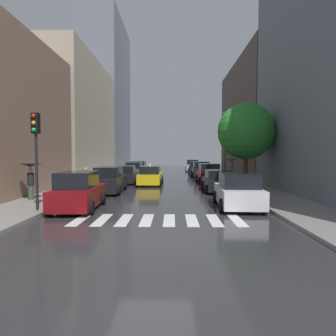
# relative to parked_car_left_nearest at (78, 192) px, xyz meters

# --- Properties ---
(ground_plane) EXTENTS (28.00, 72.00, 0.04)m
(ground_plane) POSITION_rel_parked_car_left_nearest_xyz_m (3.91, 19.06, -0.86)
(ground_plane) COLOR #2B2B2E
(sidewalk_left) EXTENTS (3.00, 72.00, 0.15)m
(sidewalk_left) POSITION_rel_parked_car_left_nearest_xyz_m (-2.59, 19.06, -0.76)
(sidewalk_left) COLOR gray
(sidewalk_left) RESTS_ON ground
(sidewalk_right) EXTENTS (3.00, 72.00, 0.15)m
(sidewalk_right) POSITION_rel_parked_car_left_nearest_xyz_m (10.41, 19.06, -0.76)
(sidewalk_right) COLOR gray
(sidewalk_right) RESTS_ON ground
(crosswalk_stripes) EXTENTS (6.75, 2.20, 0.01)m
(crosswalk_stripes) POSITION_rel_parked_car_left_nearest_xyz_m (3.91, -2.17, -0.83)
(crosswalk_stripes) COLOR silver
(crosswalk_stripes) RESTS_ON ground
(building_left_mid) EXTENTS (6.00, 16.63, 13.39)m
(building_left_mid) POSITION_rel_parked_car_left_nearest_xyz_m (-7.09, 20.15, 5.86)
(building_left_mid) COLOR #B2A38C
(building_left_mid) RESTS_ON ground
(building_left_far) EXTENTS (6.00, 15.81, 25.41)m
(building_left_far) POSITION_rel_parked_car_left_nearest_xyz_m (-7.09, 37.54, 11.87)
(building_left_far) COLOR slate
(building_left_far) RESTS_ON ground
(building_right_mid) EXTENTS (6.00, 18.14, 13.53)m
(building_right_mid) POSITION_rel_parked_car_left_nearest_xyz_m (14.91, 21.52, 5.93)
(building_right_mid) COLOR #564C47
(building_right_mid) RESTS_ON ground
(parked_car_left_nearest) EXTENTS (2.15, 4.12, 1.82)m
(parked_car_left_nearest) POSITION_rel_parked_car_left_nearest_xyz_m (0.00, 0.00, 0.00)
(parked_car_left_nearest) COLOR maroon
(parked_car_left_nearest) RESTS_ON ground
(parked_car_left_second) EXTENTS (2.08, 4.84, 1.78)m
(parked_car_left_second) POSITION_rel_parked_car_left_nearest_xyz_m (0.11, 6.29, -0.01)
(parked_car_left_second) COLOR black
(parked_car_left_second) RESTS_ON ground
(parked_car_left_third) EXTENTS (2.26, 4.52, 1.59)m
(parked_car_left_third) POSITION_rel_parked_car_left_nearest_xyz_m (0.21, 12.58, -0.09)
(parked_car_left_third) COLOR black
(parked_car_left_third) RESTS_ON ground
(parked_car_left_fourth) EXTENTS (2.07, 4.44, 1.75)m
(parked_car_left_fourth) POSITION_rel_parked_car_left_nearest_xyz_m (0.14, 19.14, -0.02)
(parked_car_left_fourth) COLOR #474C51
(parked_car_left_fourth) RESTS_ON ground
(parked_car_left_fifth) EXTENTS (2.22, 4.60, 1.71)m
(parked_car_left_fifth) POSITION_rel_parked_car_left_nearest_xyz_m (-0.06, 25.72, -0.04)
(parked_car_left_fifth) COLOR brown
(parked_car_left_fifth) RESTS_ON ground
(parked_car_right_nearest) EXTENTS (2.26, 4.29, 1.72)m
(parked_car_right_nearest) POSITION_rel_parked_car_left_nearest_xyz_m (7.73, 0.69, -0.04)
(parked_car_right_nearest) COLOR silver
(parked_car_right_nearest) RESTS_ON ground
(parked_car_right_second) EXTENTS (2.02, 4.01, 1.54)m
(parked_car_right_second) POSITION_rel_parked_car_left_nearest_xyz_m (7.66, 6.81, -0.11)
(parked_car_right_second) COLOR black
(parked_car_right_second) RESTS_ON ground
(parked_car_right_third) EXTENTS (2.12, 4.58, 1.78)m
(parked_car_right_third) POSITION_rel_parked_car_left_nearest_xyz_m (7.84, 13.35, -0.01)
(parked_car_right_third) COLOR maroon
(parked_car_right_third) RESTS_ON ground
(parked_car_right_fourth) EXTENTS (2.18, 4.18, 1.79)m
(parked_car_right_fourth) POSITION_rel_parked_car_left_nearest_xyz_m (7.76, 19.76, -0.01)
(parked_car_right_fourth) COLOR black
(parked_car_right_fourth) RESTS_ON ground
(parked_car_right_fifth) EXTENTS (2.25, 4.10, 1.64)m
(parked_car_right_fifth) POSITION_rel_parked_car_left_nearest_xyz_m (7.65, 26.14, -0.07)
(parked_car_right_fifth) COLOR black
(parked_car_right_fifth) RESTS_ON ground
(parked_car_right_sixth) EXTENTS (2.32, 4.61, 1.78)m
(parked_car_right_sixth) POSITION_rel_parked_car_left_nearest_xyz_m (7.62, 32.22, -0.01)
(parked_car_right_sixth) COLOR #B2B7BF
(parked_car_right_sixth) RESTS_ON ground
(taxi_midroad) EXTENTS (2.13, 4.52, 1.81)m
(taxi_midroad) POSITION_rel_parked_car_left_nearest_xyz_m (2.58, 11.34, -0.07)
(taxi_midroad) COLOR yellow
(taxi_midroad) RESTS_ON ground
(pedestrian_foreground) EXTENTS (1.07, 1.07, 2.05)m
(pedestrian_foreground) POSITION_rel_parked_car_left_nearest_xyz_m (9.77, 12.34, 0.83)
(pedestrian_foreground) COLOR #38513D
(pedestrian_foreground) RESTS_ON sidewalk_right
(pedestrian_near_tree) EXTENTS (1.17, 1.17, 1.99)m
(pedestrian_near_tree) POSITION_rel_parked_car_left_nearest_xyz_m (-3.23, 1.95, 0.83)
(pedestrian_near_tree) COLOR #38513D
(pedestrian_near_tree) RESTS_ON sidewalk_left
(pedestrian_by_kerb) EXTENTS (0.36, 0.36, 1.58)m
(pedestrian_by_kerb) POSITION_rel_parked_car_left_nearest_xyz_m (-1.56, 6.44, 0.13)
(pedestrian_by_kerb) COLOR brown
(pedestrian_by_kerb) RESTS_ON sidewalk_left
(street_tree_right) EXTENTS (4.16, 4.16, 6.28)m
(street_tree_right) POSITION_rel_parked_car_left_nearest_xyz_m (9.91, 8.03, 3.49)
(street_tree_right) COLOR #513823
(street_tree_right) RESTS_ON sidewalk_right
(traffic_light_left_corner) EXTENTS (0.30, 0.42, 4.30)m
(traffic_light_left_corner) POSITION_rel_parked_car_left_nearest_xyz_m (-1.54, -0.94, 2.45)
(traffic_light_left_corner) COLOR black
(traffic_light_left_corner) RESTS_ON sidewalk_left
(lamp_post_right) EXTENTS (0.60, 0.28, 6.51)m
(lamp_post_right) POSITION_rel_parked_car_left_nearest_xyz_m (9.46, 14.11, 3.09)
(lamp_post_right) COLOR #595B60
(lamp_post_right) RESTS_ON sidewalk_right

